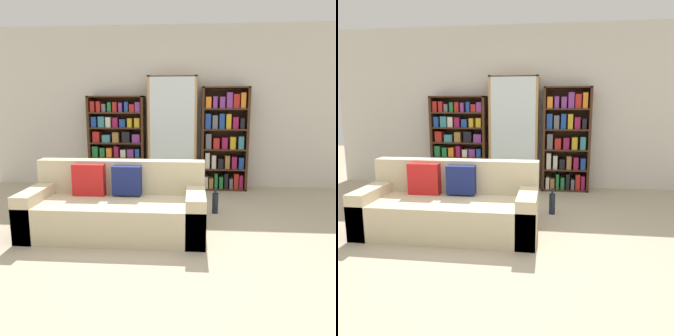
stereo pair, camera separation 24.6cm
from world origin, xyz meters
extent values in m
plane|color=tan|center=(0.00, 0.00, 0.00)|extent=(16.00, 16.00, 0.00)
cube|color=beige|center=(0.00, 2.81, 1.35)|extent=(6.46, 0.06, 2.70)
cube|color=beige|center=(-0.51, 0.51, 0.19)|extent=(1.94, 0.85, 0.38)
cube|color=beige|center=(-0.51, 0.84, 0.57)|extent=(1.94, 0.20, 0.39)
cube|color=beige|center=(-1.38, 0.51, 0.25)|extent=(0.20, 0.85, 0.50)
cube|color=beige|center=(0.36, 0.51, 0.25)|extent=(0.20, 0.85, 0.50)
cube|color=red|center=(-0.85, 0.68, 0.56)|extent=(0.36, 0.12, 0.36)
cube|color=navy|center=(-0.42, 0.68, 0.56)|extent=(0.32, 0.12, 0.32)
cube|color=#3D2314|center=(-1.41, 2.60, 0.78)|extent=(0.04, 0.32, 1.55)
cube|color=#3D2314|center=(-0.51, 2.60, 0.78)|extent=(0.04, 0.32, 1.55)
cube|color=#3D2314|center=(-0.96, 2.60, 1.54)|extent=(0.94, 0.32, 0.02)
cube|color=#3D2314|center=(-0.96, 2.60, 0.01)|extent=(0.94, 0.32, 0.02)
cube|color=#3D2314|center=(-0.96, 2.76, 0.78)|extent=(0.94, 0.01, 1.55)
cube|color=#3D2314|center=(-0.96, 2.60, 0.27)|extent=(0.86, 0.32, 0.02)
cube|color=#3D2314|center=(-0.96, 2.60, 0.52)|extent=(0.86, 0.32, 0.02)
cube|color=#3D2314|center=(-0.96, 2.60, 0.78)|extent=(0.86, 0.32, 0.02)
cube|color=#3D2314|center=(-0.96, 2.60, 1.03)|extent=(0.86, 0.32, 0.02)
cube|color=#3D2314|center=(-0.96, 2.60, 1.28)|extent=(0.86, 0.32, 0.02)
cube|color=#7A3384|center=(-1.34, 2.59, 0.12)|extent=(0.07, 0.24, 0.19)
cube|color=#AD231E|center=(-1.24, 2.59, 0.11)|extent=(0.08, 0.24, 0.17)
cube|color=#AD231E|center=(-1.15, 2.59, 0.09)|extent=(0.08, 0.24, 0.13)
cube|color=black|center=(-1.06, 2.59, 0.11)|extent=(0.07, 0.24, 0.18)
cube|color=teal|center=(-0.97, 2.59, 0.12)|extent=(0.08, 0.24, 0.19)
cube|color=gold|center=(-0.87, 2.59, 0.12)|extent=(0.07, 0.24, 0.19)
cube|color=#8E1947|center=(-0.78, 2.59, 0.11)|extent=(0.08, 0.24, 0.16)
cube|color=#1E4293|center=(-0.69, 2.59, 0.10)|extent=(0.07, 0.24, 0.14)
cube|color=black|center=(-0.59, 2.59, 0.11)|extent=(0.07, 0.24, 0.18)
cube|color=#AD231E|center=(-1.33, 2.59, 0.38)|extent=(0.07, 0.24, 0.18)
cube|color=orange|center=(-1.23, 2.59, 0.37)|extent=(0.08, 0.24, 0.17)
cube|color=#237038|center=(-1.12, 2.59, 0.35)|extent=(0.09, 0.24, 0.13)
cube|color=olive|center=(-1.02, 2.59, 0.36)|extent=(0.07, 0.24, 0.14)
cube|color=#AD231E|center=(-0.91, 2.59, 0.37)|extent=(0.09, 0.24, 0.17)
cube|color=teal|center=(-0.81, 2.59, 0.37)|extent=(0.09, 0.24, 0.17)
cube|color=olive|center=(-0.70, 2.59, 0.37)|extent=(0.09, 0.24, 0.17)
cube|color=orange|center=(-0.59, 2.59, 0.38)|extent=(0.08, 0.24, 0.19)
cube|color=#237038|center=(-1.32, 2.59, 0.63)|extent=(0.09, 0.24, 0.18)
cube|color=#237038|center=(-1.20, 2.59, 0.61)|extent=(0.08, 0.24, 0.16)
cube|color=orange|center=(-1.08, 2.59, 0.61)|extent=(0.09, 0.24, 0.16)
cube|color=#8E1947|center=(-0.96, 2.59, 0.63)|extent=(0.07, 0.24, 0.19)
cube|color=beige|center=(-0.85, 2.59, 0.60)|extent=(0.09, 0.24, 0.13)
cube|color=#7A3384|center=(-0.72, 2.59, 0.61)|extent=(0.10, 0.24, 0.14)
cube|color=#1E4293|center=(-0.61, 2.59, 0.61)|extent=(0.07, 0.24, 0.14)
cube|color=#AD231E|center=(-1.30, 2.59, 0.88)|extent=(0.11, 0.24, 0.18)
cube|color=teal|center=(-1.13, 2.59, 0.85)|extent=(0.13, 0.24, 0.12)
cube|color=olive|center=(-0.97, 2.59, 0.87)|extent=(0.11, 0.24, 0.17)
cube|color=black|center=(-0.79, 2.59, 0.88)|extent=(0.13, 0.24, 0.18)
cube|color=#7A3384|center=(-0.63, 2.59, 0.86)|extent=(0.13, 0.24, 0.14)
cube|color=#1E4293|center=(-1.33, 2.59, 1.12)|extent=(0.08, 0.24, 0.17)
cube|color=teal|center=(-1.20, 2.59, 1.13)|extent=(0.10, 0.24, 0.18)
cube|color=beige|center=(-1.08, 2.59, 1.12)|extent=(0.08, 0.24, 0.17)
cube|color=#8E1947|center=(-0.97, 2.59, 1.12)|extent=(0.08, 0.24, 0.16)
cube|color=#1E4293|center=(-0.85, 2.59, 1.10)|extent=(0.09, 0.24, 0.13)
cube|color=gold|center=(-0.73, 2.59, 1.11)|extent=(0.07, 0.24, 0.15)
cube|color=gold|center=(-0.60, 2.59, 1.11)|extent=(0.09, 0.24, 0.15)
cube|color=#AD231E|center=(-1.34, 2.59, 1.38)|extent=(0.07, 0.24, 0.18)
cube|color=#AD231E|center=(-1.24, 2.59, 1.38)|extent=(0.07, 0.24, 0.17)
cube|color=#5B5B60|center=(-1.15, 2.59, 1.35)|extent=(0.06, 0.24, 0.13)
cube|color=#237038|center=(-1.06, 2.59, 1.37)|extent=(0.06, 0.24, 0.16)
cube|color=#AD231E|center=(-0.97, 2.59, 1.37)|extent=(0.07, 0.24, 0.16)
cube|color=#7A3384|center=(-0.87, 2.59, 1.36)|extent=(0.06, 0.24, 0.15)
cube|color=#1E4293|center=(-0.78, 2.59, 1.37)|extent=(0.06, 0.24, 0.16)
cube|color=#AD231E|center=(-0.69, 2.59, 1.35)|extent=(0.08, 0.24, 0.13)
cube|color=#7A3384|center=(-0.59, 2.59, 1.37)|extent=(0.08, 0.24, 0.16)
cube|color=#AD7F4C|center=(-0.40, 2.58, 0.93)|extent=(0.04, 0.36, 1.87)
cube|color=#AD7F4C|center=(0.36, 2.58, 0.93)|extent=(0.04, 0.36, 1.87)
cube|color=#AD7F4C|center=(-0.02, 2.58, 1.85)|extent=(0.80, 0.36, 0.02)
cube|color=#AD7F4C|center=(-0.02, 2.58, 0.01)|extent=(0.80, 0.36, 0.02)
cube|color=#AD7F4C|center=(-0.02, 2.76, 0.93)|extent=(0.80, 0.01, 1.87)
cube|color=silver|center=(-0.02, 2.41, 0.93)|extent=(0.72, 0.01, 1.84)
cube|color=#AD7F4C|center=(-0.02, 2.58, 0.33)|extent=(0.72, 0.32, 0.02)
cube|color=#AD7F4C|center=(-0.02, 2.58, 0.63)|extent=(0.72, 0.32, 0.02)
cube|color=#AD7F4C|center=(-0.02, 2.58, 0.93)|extent=(0.72, 0.32, 0.02)
cube|color=#AD7F4C|center=(-0.02, 2.58, 1.24)|extent=(0.72, 0.32, 0.02)
cube|color=#AD7F4C|center=(-0.02, 2.58, 1.54)|extent=(0.72, 0.32, 0.02)
cylinder|color=silver|center=(-0.27, 2.59, 0.06)|extent=(0.01, 0.01, 0.07)
cone|color=silver|center=(-0.27, 2.59, 0.14)|extent=(0.09, 0.09, 0.09)
cylinder|color=silver|center=(-0.10, 2.57, 0.06)|extent=(0.01, 0.01, 0.07)
cone|color=silver|center=(-0.10, 2.57, 0.14)|extent=(0.09, 0.09, 0.09)
cylinder|color=silver|center=(0.07, 2.58, 0.06)|extent=(0.01, 0.01, 0.07)
cone|color=silver|center=(0.07, 2.58, 0.14)|extent=(0.09, 0.09, 0.09)
cylinder|color=silver|center=(0.23, 2.58, 0.06)|extent=(0.01, 0.01, 0.07)
cone|color=silver|center=(0.23, 2.58, 0.14)|extent=(0.09, 0.09, 0.09)
cylinder|color=silver|center=(-0.30, 2.60, 0.38)|extent=(0.01, 0.01, 0.07)
cone|color=silver|center=(-0.30, 2.60, 0.46)|extent=(0.08, 0.08, 0.09)
cylinder|color=silver|center=(-0.19, 2.58, 0.38)|extent=(0.01, 0.01, 0.07)
cone|color=silver|center=(-0.19, 2.58, 0.46)|extent=(0.08, 0.08, 0.09)
cylinder|color=silver|center=(-0.07, 2.58, 0.38)|extent=(0.01, 0.01, 0.07)
cone|color=silver|center=(-0.07, 2.58, 0.46)|extent=(0.08, 0.08, 0.09)
cylinder|color=silver|center=(0.04, 2.57, 0.38)|extent=(0.01, 0.01, 0.07)
cone|color=silver|center=(0.04, 2.57, 0.46)|extent=(0.08, 0.08, 0.09)
cylinder|color=silver|center=(0.15, 2.58, 0.38)|extent=(0.01, 0.01, 0.07)
cone|color=silver|center=(0.15, 2.58, 0.46)|extent=(0.08, 0.08, 0.09)
cylinder|color=silver|center=(0.26, 2.60, 0.38)|extent=(0.01, 0.01, 0.07)
cone|color=silver|center=(0.26, 2.60, 0.46)|extent=(0.08, 0.08, 0.09)
cylinder|color=silver|center=(-0.29, 2.57, 0.69)|extent=(0.01, 0.01, 0.09)
cone|color=silver|center=(-0.29, 2.57, 0.78)|extent=(0.09, 0.09, 0.11)
cylinder|color=silver|center=(-0.15, 2.58, 0.69)|extent=(0.01, 0.01, 0.09)
cone|color=silver|center=(-0.15, 2.58, 0.78)|extent=(0.09, 0.09, 0.11)
cylinder|color=silver|center=(-0.02, 2.58, 0.69)|extent=(0.01, 0.01, 0.09)
cone|color=silver|center=(-0.02, 2.58, 0.78)|extent=(0.09, 0.09, 0.11)
cylinder|color=silver|center=(0.12, 2.58, 0.69)|extent=(0.01, 0.01, 0.09)
cone|color=silver|center=(0.12, 2.58, 0.78)|extent=(0.09, 0.09, 0.11)
cylinder|color=silver|center=(0.25, 2.57, 0.69)|extent=(0.01, 0.01, 0.09)
cone|color=silver|center=(0.25, 2.57, 0.78)|extent=(0.09, 0.09, 0.11)
cylinder|color=silver|center=(-0.24, 2.57, 0.98)|extent=(0.01, 0.01, 0.07)
cone|color=silver|center=(-0.24, 2.57, 1.06)|extent=(0.09, 0.09, 0.09)
cylinder|color=silver|center=(-0.02, 2.57, 0.98)|extent=(0.01, 0.01, 0.07)
cone|color=silver|center=(-0.02, 2.57, 1.06)|extent=(0.09, 0.09, 0.09)
cylinder|color=silver|center=(0.21, 2.58, 0.98)|extent=(0.01, 0.01, 0.07)
cone|color=silver|center=(0.21, 2.58, 1.06)|extent=(0.09, 0.09, 0.09)
cylinder|color=silver|center=(-0.29, 2.58, 1.28)|extent=(0.01, 0.01, 0.07)
cone|color=silver|center=(-0.29, 2.58, 1.35)|extent=(0.09, 0.09, 0.08)
cylinder|color=silver|center=(-0.15, 2.58, 1.28)|extent=(0.01, 0.01, 0.07)
cone|color=silver|center=(-0.15, 2.58, 1.35)|extent=(0.09, 0.09, 0.08)
cylinder|color=silver|center=(-0.02, 2.58, 1.28)|extent=(0.01, 0.01, 0.07)
cone|color=silver|center=(-0.02, 2.58, 1.35)|extent=(0.09, 0.09, 0.08)
cylinder|color=silver|center=(0.12, 2.57, 1.28)|extent=(0.01, 0.01, 0.07)
cone|color=silver|center=(0.12, 2.57, 1.35)|extent=(0.09, 0.09, 0.08)
cylinder|color=silver|center=(0.25, 2.58, 1.28)|extent=(0.01, 0.01, 0.07)
cone|color=silver|center=(0.25, 2.58, 1.35)|extent=(0.09, 0.09, 0.08)
cylinder|color=silver|center=(-0.30, 2.59, 1.59)|extent=(0.01, 0.01, 0.07)
cone|color=silver|center=(-0.30, 2.59, 1.67)|extent=(0.08, 0.08, 0.09)
cylinder|color=silver|center=(-0.19, 2.58, 1.59)|extent=(0.01, 0.01, 0.07)
cone|color=silver|center=(-0.19, 2.58, 1.67)|extent=(0.08, 0.08, 0.09)
cylinder|color=silver|center=(-0.07, 2.57, 1.59)|extent=(0.01, 0.01, 0.07)
cone|color=silver|center=(-0.07, 2.57, 1.67)|extent=(0.08, 0.08, 0.09)
cylinder|color=silver|center=(0.04, 2.60, 1.59)|extent=(0.01, 0.01, 0.07)
cone|color=silver|center=(0.04, 2.60, 1.67)|extent=(0.08, 0.08, 0.09)
cylinder|color=silver|center=(0.15, 2.60, 1.59)|extent=(0.01, 0.01, 0.07)
cone|color=silver|center=(0.15, 2.60, 1.67)|extent=(0.08, 0.08, 0.09)
cylinder|color=silver|center=(0.26, 2.60, 1.59)|extent=(0.01, 0.01, 0.07)
cone|color=silver|center=(0.26, 2.60, 1.67)|extent=(0.08, 0.08, 0.09)
cube|color=#3D2314|center=(0.48, 2.60, 0.85)|extent=(0.04, 0.32, 1.69)
cube|color=#3D2314|center=(1.20, 2.60, 0.85)|extent=(0.04, 0.32, 1.69)
cube|color=#3D2314|center=(0.84, 2.60, 1.68)|extent=(0.76, 0.32, 0.02)
cube|color=#3D2314|center=(0.84, 2.60, 0.01)|extent=(0.76, 0.32, 0.02)
cube|color=#3D2314|center=(0.84, 2.76, 0.85)|extent=(0.76, 0.01, 1.69)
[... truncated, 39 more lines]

